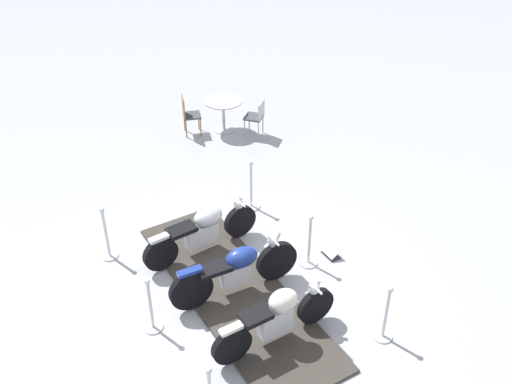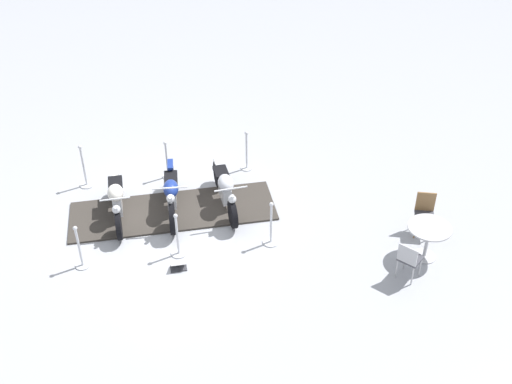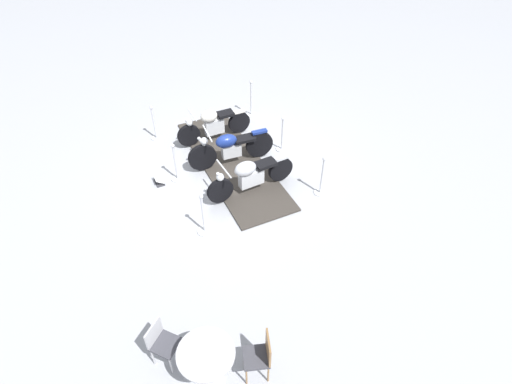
{
  "view_description": "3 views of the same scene",
  "coord_description": "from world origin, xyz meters",
  "px_view_note": "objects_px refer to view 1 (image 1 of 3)",
  "views": [
    {
      "loc": [
        -5.6,
        4.4,
        6.95
      ],
      "look_at": [
        1.32,
        -1.59,
        0.61
      ],
      "focal_mm": 41.97,
      "sensor_mm": 36.0,
      "label": 1
    },
    {
      "loc": [
        -2.22,
        -11.19,
        8.63
      ],
      "look_at": [
        1.58,
        -1.13,
        0.92
      ],
      "focal_mm": 43.98,
      "sensor_mm": 36.0,
      "label": 2
    },
    {
      "loc": [
        7.39,
        -4.44,
        6.68
      ],
      "look_at": [
        1.81,
        -0.52,
        0.6
      ],
      "focal_mm": 29.52,
      "sensor_mm": 36.0,
      "label": 3
    }
  ],
  "objects_px": {
    "stanchion_left_rear": "(107,240)",
    "stanchion_right_mid": "(309,248)",
    "stanchion_right_rear": "(251,193)",
    "stanchion_right_front": "(385,321)",
    "stanchion_left_mid": "(151,312)",
    "motorcycle_navy": "(237,268)",
    "cafe_table": "(223,108)",
    "cafe_chair_across_table": "(256,116)",
    "info_placard": "(331,253)",
    "motorcycle_cream": "(278,316)",
    "motorcycle_chrome": "(204,229)",
    "cafe_chair_near_table": "(189,113)"
  },
  "relations": [
    {
      "from": "stanchion_left_rear",
      "to": "stanchion_right_mid",
      "type": "bearing_deg",
      "value": -133.75
    },
    {
      "from": "stanchion_right_rear",
      "to": "stanchion_right_mid",
      "type": "relative_size",
      "value": 1.01
    },
    {
      "from": "stanchion_right_mid",
      "to": "stanchion_right_front",
      "type": "bearing_deg",
      "value": 170.13
    },
    {
      "from": "stanchion_left_mid",
      "to": "motorcycle_navy",
      "type": "bearing_deg",
      "value": -99.95
    },
    {
      "from": "stanchion_right_front",
      "to": "cafe_table",
      "type": "height_order",
      "value": "stanchion_right_front"
    },
    {
      "from": "stanchion_right_rear",
      "to": "cafe_chair_across_table",
      "type": "xyz_separation_m",
      "value": [
        2.1,
        -1.96,
        0.2
      ]
    },
    {
      "from": "motorcycle_navy",
      "to": "stanchion_left_rear",
      "type": "height_order",
      "value": "motorcycle_navy"
    },
    {
      "from": "info_placard",
      "to": "cafe_table",
      "type": "bearing_deg",
      "value": 173.44
    },
    {
      "from": "stanchion_left_rear",
      "to": "motorcycle_cream",
      "type": "bearing_deg",
      "value": -164.49
    },
    {
      "from": "motorcycle_navy",
      "to": "motorcycle_chrome",
      "type": "height_order",
      "value": "motorcycle_navy"
    },
    {
      "from": "stanchion_left_rear",
      "to": "cafe_chair_across_table",
      "type": "xyz_separation_m",
      "value": [
        1.6,
        -4.81,
        0.14
      ]
    },
    {
      "from": "motorcycle_cream",
      "to": "cafe_chair_near_table",
      "type": "distance_m",
      "value": 6.64
    },
    {
      "from": "stanchion_left_rear",
      "to": "cafe_chair_near_table",
      "type": "distance_m",
      "value": 4.55
    },
    {
      "from": "stanchion_left_rear",
      "to": "cafe_chair_across_table",
      "type": "distance_m",
      "value": 5.08
    },
    {
      "from": "stanchion_left_mid",
      "to": "stanchion_right_mid",
      "type": "distance_m",
      "value": 2.9
    },
    {
      "from": "motorcycle_navy",
      "to": "stanchion_right_mid",
      "type": "height_order",
      "value": "motorcycle_navy"
    },
    {
      "from": "info_placard",
      "to": "stanchion_left_mid",
      "type": "bearing_deg",
      "value": -90.81
    },
    {
      "from": "motorcycle_cream",
      "to": "cafe_chair_near_table",
      "type": "xyz_separation_m",
      "value": [
        6.04,
        -2.74,
        0.01
      ]
    },
    {
      "from": "motorcycle_navy",
      "to": "stanchion_right_rear",
      "type": "xyz_separation_m",
      "value": [
        1.68,
        -1.73,
        -0.21
      ]
    },
    {
      "from": "stanchion_right_front",
      "to": "stanchion_right_rear",
      "type": "height_order",
      "value": "stanchion_right_rear"
    },
    {
      "from": "stanchion_left_mid",
      "to": "stanchion_right_rear",
      "type": "relative_size",
      "value": 0.96
    },
    {
      "from": "stanchion_right_rear",
      "to": "motorcycle_cream",
      "type": "bearing_deg",
      "value": 145.91
    },
    {
      "from": "motorcycle_cream",
      "to": "stanchion_right_rear",
      "type": "distance_m",
      "value": 3.45
    },
    {
      "from": "stanchion_right_rear",
      "to": "cafe_chair_near_table",
      "type": "relative_size",
      "value": 1.1
    },
    {
      "from": "stanchion_left_mid",
      "to": "cafe_chair_across_table",
      "type": "distance_m",
      "value": 6.24
    },
    {
      "from": "motorcycle_navy",
      "to": "info_placard",
      "type": "xyz_separation_m",
      "value": [
        -0.37,
        -1.84,
        -0.48
      ]
    },
    {
      "from": "motorcycle_cream",
      "to": "stanchion_right_front",
      "type": "relative_size",
      "value": 2.04
    },
    {
      "from": "motorcycle_cream",
      "to": "cafe_chair_near_table",
      "type": "relative_size",
      "value": 2.18
    },
    {
      "from": "cafe_chair_across_table",
      "to": "motorcycle_cream",
      "type": "bearing_deg",
      "value": 110.9
    },
    {
      "from": "motorcycle_navy",
      "to": "info_placard",
      "type": "height_order",
      "value": "motorcycle_navy"
    },
    {
      "from": "motorcycle_cream",
      "to": "motorcycle_navy",
      "type": "xyz_separation_m",
      "value": [
        1.17,
        -0.2,
        -0.0
      ]
    },
    {
      "from": "stanchion_right_mid",
      "to": "stanchion_left_rear",
      "type": "bearing_deg",
      "value": 46.25
    },
    {
      "from": "motorcycle_cream",
      "to": "cafe_chair_across_table",
      "type": "relative_size",
      "value": 2.38
    },
    {
      "from": "motorcycle_chrome",
      "to": "info_placard",
      "type": "relative_size",
      "value": 6.19
    },
    {
      "from": "stanchion_right_rear",
      "to": "stanchion_right_mid",
      "type": "height_order",
      "value": "stanchion_right_rear"
    },
    {
      "from": "stanchion_right_mid",
      "to": "stanchion_left_rear",
      "type": "relative_size",
      "value": 0.98
    },
    {
      "from": "stanchion_left_rear",
      "to": "stanchion_right_rear",
      "type": "bearing_deg",
      "value": -99.87
    },
    {
      "from": "stanchion_right_front",
      "to": "stanchion_left_mid",
      "type": "relative_size",
      "value": 1.01
    },
    {
      "from": "motorcycle_cream",
      "to": "stanchion_right_front",
      "type": "distance_m",
      "value": 1.61
    },
    {
      "from": "cafe_chair_near_table",
      "to": "info_placard",
      "type": "bearing_deg",
      "value": -69.23
    },
    {
      "from": "motorcycle_chrome",
      "to": "stanchion_right_front",
      "type": "distance_m",
      "value": 3.45
    },
    {
      "from": "cafe_table",
      "to": "cafe_chair_near_table",
      "type": "distance_m",
      "value": 0.83
    },
    {
      "from": "cafe_chair_near_table",
      "to": "stanchion_right_mid",
      "type": "bearing_deg",
      "value": -74.19
    },
    {
      "from": "stanchion_right_rear",
      "to": "stanchion_left_mid",
      "type": "bearing_deg",
      "value": 114.01
    },
    {
      "from": "info_placard",
      "to": "cafe_chair_across_table",
      "type": "xyz_separation_m",
      "value": [
        4.14,
        -1.85,
        0.46
      ]
    },
    {
      "from": "stanchion_right_front",
      "to": "stanchion_left_rear",
      "type": "height_order",
      "value": "stanchion_left_rear"
    },
    {
      "from": "motorcycle_chrome",
      "to": "stanchion_right_rear",
      "type": "xyz_separation_m",
      "value": [
        0.5,
        -1.52,
        -0.2
      ]
    },
    {
      "from": "motorcycle_navy",
      "to": "stanchion_right_mid",
      "type": "relative_size",
      "value": 2.11
    },
    {
      "from": "info_placard",
      "to": "motorcycle_cream",
      "type": "bearing_deg",
      "value": -58.51
    },
    {
      "from": "stanchion_right_front",
      "to": "cafe_chair_near_table",
      "type": "distance_m",
      "value": 7.19
    }
  ]
}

